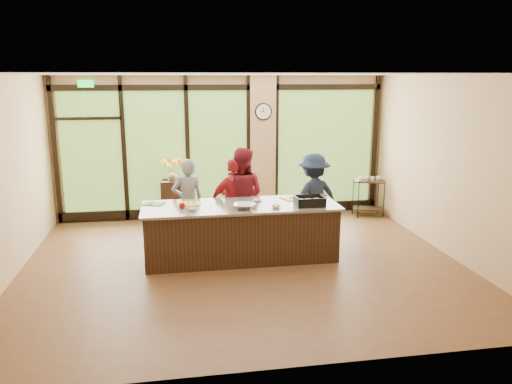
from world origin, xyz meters
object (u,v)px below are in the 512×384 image
object	(u,v)px
roasting_pan	(310,203)
bar_cart	(369,192)
cook_right	(313,197)
island_base	(241,233)
cook_left	(188,202)
flower_stand	(173,201)

from	to	relation	value
roasting_pan	bar_cart	size ratio (longest dim) A/B	0.53
cook_right	roasting_pan	size ratio (longest dim) A/B	3.52
island_base	cook_left	size ratio (longest dim) A/B	1.98
cook_left	flower_stand	bearing A→B (deg)	-91.15
island_base	cook_right	size ratio (longest dim) A/B	1.92
island_base	cook_right	bearing A→B (deg)	27.66
roasting_pan	bar_cart	bearing A→B (deg)	50.37
island_base	bar_cart	distance (m)	3.75
island_base	bar_cart	size ratio (longest dim) A/B	3.57
cook_right	bar_cart	distance (m)	2.15
cook_right	bar_cart	world-z (taller)	cook_right
flower_stand	roasting_pan	bearing A→B (deg)	-42.63
flower_stand	cook_left	bearing A→B (deg)	-72.47
cook_right	flower_stand	xyz separation A→B (m)	(-2.54, 1.69, -0.37)
island_base	flower_stand	xyz separation A→B (m)	(-1.09, 2.45, -0.01)
island_base	roasting_pan	size ratio (longest dim) A/B	6.75
flower_stand	bar_cart	xyz separation A→B (m)	(4.18, -0.33, 0.09)
island_base	cook_left	world-z (taller)	cook_left
cook_right	roasting_pan	world-z (taller)	cook_right
cook_left	flower_stand	world-z (taller)	cook_left
roasting_pan	cook_right	bearing A→B (deg)	71.26
cook_right	bar_cart	bearing A→B (deg)	-155.66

